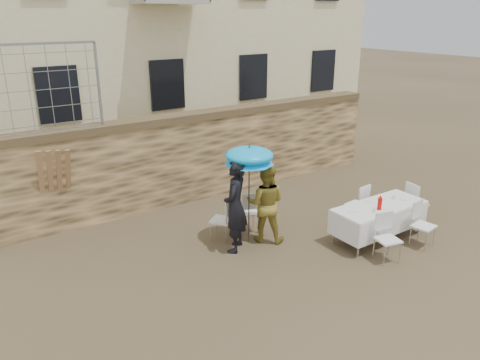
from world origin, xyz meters
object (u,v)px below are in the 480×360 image
umbrella (249,158)px  table_chair_front_right (424,225)px  table_chair_front_left (388,238)px  banquet_table (380,207)px  couple_chair_right (248,211)px  table_chair_back (357,204)px  woman_dress (265,203)px  soda_bottle (380,204)px  man_suit (235,206)px  table_chair_side (416,202)px  couple_chair_left (221,218)px

umbrella → table_chair_front_right: bearing=-36.4°
table_chair_front_left → banquet_table: bearing=64.6°
couple_chair_right → banquet_table: (2.09, -1.83, 0.25)m
umbrella → table_chair_front_left: 3.10m
table_chair_back → woman_dress: bearing=-18.2°
woman_dress → soda_bottle: bearing=-175.5°
umbrella → soda_bottle: (2.19, -1.53, -0.95)m
man_suit → couple_chair_right: size_ratio=2.00×
woman_dress → table_chair_back: woman_dress is taller
table_chair_front_left → table_chair_side: same height
couple_chair_right → table_chair_front_left: bearing=136.1°
man_suit → umbrella: 0.98m
umbrella → banquet_table: 2.98m
umbrella → table_chair_front_right: 3.84m
man_suit → table_chair_front_right: bearing=103.5°
man_suit → banquet_table: bearing=110.5°
couple_chair_right → soda_bottle: 2.77m
banquet_table → table_chair_side: size_ratio=2.19×
couple_chair_left → soda_bottle: (2.59, -1.98, 0.43)m
umbrella → couple_chair_left: 1.50m
couple_chair_right → banquet_table: size_ratio=0.46×
banquet_table → soda_bottle: soda_bottle is taller
woman_dress → banquet_table: (2.04, -1.28, -0.11)m
couple_chair_left → umbrella: bearing=93.0°
umbrella → table_chair_back: umbrella is taller
soda_bottle → table_chair_side: size_ratio=0.27×
banquet_table → woman_dress: bearing=147.9°
man_suit → table_chair_front_left: 3.02m
table_chair_back → table_chair_side: same height
couple_chair_left → couple_chair_right: (0.70, 0.00, 0.00)m
couple_chair_left → couple_chair_right: same height
man_suit → table_chair_front_left: size_ratio=2.00×
couple_chair_right → umbrella: bearing=72.4°
couple_chair_left → table_chair_front_left: bearing=91.7°
table_chair_front_left → table_chair_back: 1.74m
couple_chair_right → table_chair_back: (2.29, -1.03, 0.00)m
banquet_table → table_chair_front_left: (-0.60, -0.75, -0.25)m
umbrella → soda_bottle: size_ratio=7.57×
banquet_table → umbrella: bearing=150.0°
woman_dress → table_chair_side: bearing=-156.6°
table_chair_front_left → table_chair_side: 2.17m
couple_chair_left → table_chair_back: bearing=122.4°
couple_chair_left → table_chair_front_right: bearing=103.3°
umbrella → soda_bottle: bearing=-34.9°
soda_bottle → man_suit: bearing=151.1°
man_suit → table_chair_front_left: man_suit is taller
couple_chair_right → soda_bottle: (1.89, -1.98, 0.43)m
woman_dress → table_chair_front_right: bearing=-176.3°
man_suit → couple_chair_right: man_suit is taller
umbrella → soda_bottle: umbrella is taller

